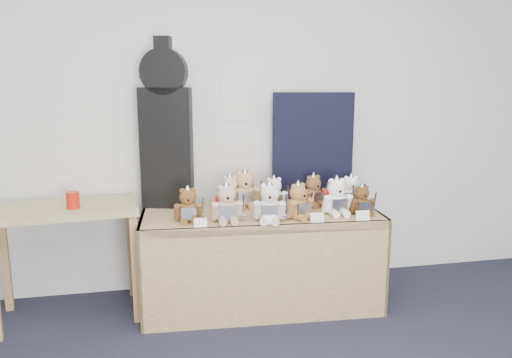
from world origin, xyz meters
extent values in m
plane|color=silver|center=(0.00, 2.50, 1.35)|extent=(6.00, 0.00, 6.00)
cube|color=silver|center=(0.23, 2.49, 1.44)|extent=(0.21, 0.00, 0.30)
cube|color=brown|center=(0.33, 2.07, 0.66)|extent=(1.68, 0.78, 0.06)
cube|color=brown|center=(0.31, 1.74, 0.34)|extent=(1.64, 0.12, 0.69)
cube|color=brown|center=(-0.48, 2.12, 0.34)|extent=(0.06, 0.69, 0.69)
cube|color=brown|center=(1.14, 2.02, 0.34)|extent=(0.06, 0.69, 0.69)
cube|color=#988752|center=(-0.98, 2.14, 0.75)|extent=(0.97, 0.60, 0.04)
cube|color=olive|center=(-1.42, 2.32, 0.37)|extent=(0.05, 0.05, 0.73)
cube|color=olive|center=(-0.54, 1.97, 0.37)|extent=(0.05, 0.05, 0.73)
cube|color=olive|center=(-0.58, 2.40, 0.37)|extent=(0.05, 0.05, 0.73)
cube|color=black|center=(-0.30, 2.33, 1.11)|extent=(0.38, 0.20, 0.85)
cylinder|color=black|center=(-0.30, 2.33, 1.65)|extent=(0.34, 0.19, 0.32)
cube|color=black|center=(-0.30, 2.33, 1.77)|extent=(0.13, 0.12, 0.21)
cube|color=black|center=(0.79, 2.35, 1.09)|extent=(0.60, 0.13, 0.81)
cylinder|color=#AD1B0B|center=(-0.91, 2.07, 0.83)|extent=(0.08, 0.08, 0.11)
ellipsoid|color=brown|center=(-0.18, 1.93, 0.75)|extent=(0.15, 0.13, 0.15)
sphere|color=brown|center=(-0.18, 1.93, 0.85)|extent=(0.11, 0.11, 0.11)
cylinder|color=brown|center=(-0.18, 1.88, 0.84)|extent=(0.05, 0.03, 0.05)
sphere|color=black|center=(-0.19, 1.87, 0.84)|extent=(0.02, 0.02, 0.02)
sphere|color=brown|center=(-0.22, 1.93, 0.89)|extent=(0.03, 0.03, 0.03)
sphere|color=brown|center=(-0.15, 1.93, 0.89)|extent=(0.03, 0.03, 0.03)
cylinder|color=brown|center=(-0.25, 1.91, 0.76)|extent=(0.04, 0.08, 0.11)
cylinder|color=brown|center=(-0.11, 1.91, 0.76)|extent=(0.04, 0.08, 0.11)
cylinder|color=brown|center=(-0.22, 1.88, 0.71)|extent=(0.05, 0.10, 0.04)
cylinder|color=brown|center=(-0.15, 1.88, 0.71)|extent=(0.05, 0.10, 0.04)
cube|color=#B8BAC1|center=(-0.18, 1.87, 0.75)|extent=(0.10, 0.02, 0.08)
cone|color=#B8BAC1|center=(-0.18, 1.93, 0.89)|extent=(0.09, 0.09, 0.07)
cube|color=#B8BAC1|center=(-0.09, 1.90, 0.78)|extent=(0.01, 0.04, 0.16)
cube|color=#B8BAC1|center=(-0.09, 1.90, 0.72)|extent=(0.04, 0.01, 0.01)
ellipsoid|color=tan|center=(0.06, 1.87, 0.76)|extent=(0.17, 0.14, 0.17)
sphere|color=tan|center=(0.06, 1.87, 0.87)|extent=(0.12, 0.12, 0.12)
cylinder|color=tan|center=(0.06, 1.82, 0.86)|extent=(0.05, 0.03, 0.05)
sphere|color=black|center=(0.06, 1.80, 0.86)|extent=(0.02, 0.02, 0.02)
sphere|color=tan|center=(0.02, 1.87, 0.91)|extent=(0.04, 0.04, 0.04)
sphere|color=tan|center=(0.10, 1.87, 0.91)|extent=(0.04, 0.04, 0.04)
cylinder|color=tan|center=(-0.02, 1.85, 0.76)|extent=(0.05, 0.09, 0.12)
cylinder|color=tan|center=(0.14, 1.85, 0.76)|extent=(0.05, 0.09, 0.12)
cylinder|color=tan|center=(0.02, 1.82, 0.71)|extent=(0.05, 0.11, 0.05)
cylinder|color=tan|center=(0.10, 1.82, 0.71)|extent=(0.05, 0.11, 0.05)
cube|color=#B8BAC1|center=(0.06, 1.81, 0.76)|extent=(0.11, 0.02, 0.09)
cone|color=#B8BAC1|center=(0.06, 1.87, 0.92)|extent=(0.10, 0.10, 0.08)
cube|color=#B8BAC1|center=(0.16, 1.84, 0.79)|extent=(0.01, 0.04, 0.17)
cube|color=#B8BAC1|center=(0.16, 1.84, 0.72)|extent=(0.05, 0.01, 0.01)
cube|color=#B61418|center=(0.06, 1.94, 0.77)|extent=(0.13, 0.03, 0.15)
ellipsoid|color=silver|center=(0.34, 1.83, 0.76)|extent=(0.20, 0.18, 0.17)
sphere|color=silver|center=(0.34, 1.83, 0.87)|extent=(0.12, 0.12, 0.12)
cylinder|color=silver|center=(0.32, 1.78, 0.86)|extent=(0.06, 0.04, 0.05)
sphere|color=black|center=(0.32, 1.76, 0.86)|extent=(0.02, 0.02, 0.02)
sphere|color=silver|center=(0.30, 1.84, 0.92)|extent=(0.04, 0.04, 0.04)
sphere|color=silver|center=(0.38, 1.82, 0.92)|extent=(0.04, 0.04, 0.04)
cylinder|color=silver|center=(0.25, 1.82, 0.77)|extent=(0.07, 0.10, 0.13)
cylinder|color=silver|center=(0.41, 1.79, 0.77)|extent=(0.07, 0.10, 0.13)
cylinder|color=silver|center=(0.29, 1.78, 0.71)|extent=(0.07, 0.12, 0.05)
cylinder|color=silver|center=(0.36, 1.76, 0.71)|extent=(0.07, 0.12, 0.05)
cube|color=#B8BAC1|center=(0.32, 1.76, 0.76)|extent=(0.11, 0.04, 0.09)
cone|color=#B8BAC1|center=(0.34, 1.83, 0.92)|extent=(0.10, 0.10, 0.08)
cube|color=#B8BAC1|center=(0.43, 1.77, 0.79)|extent=(0.02, 0.04, 0.18)
cube|color=#B8BAC1|center=(0.43, 1.77, 0.72)|extent=(0.05, 0.02, 0.01)
ellipsoid|color=#9E693C|center=(0.54, 1.86, 0.75)|extent=(0.20, 0.19, 0.16)
sphere|color=#9E693C|center=(0.54, 1.86, 0.86)|extent=(0.12, 0.12, 0.12)
cylinder|color=#9E693C|center=(0.56, 1.81, 0.85)|extent=(0.05, 0.04, 0.05)
sphere|color=black|center=(0.56, 1.80, 0.85)|extent=(0.02, 0.02, 0.02)
sphere|color=#9E693C|center=(0.50, 1.84, 0.90)|extent=(0.04, 0.04, 0.04)
sphere|color=#9E693C|center=(0.57, 1.87, 0.90)|extent=(0.04, 0.04, 0.04)
cylinder|color=#9E693C|center=(0.48, 1.81, 0.76)|extent=(0.08, 0.10, 0.12)
cylinder|color=#9E693C|center=(0.61, 1.87, 0.76)|extent=(0.08, 0.10, 0.12)
cylinder|color=#9E693C|center=(0.53, 1.79, 0.71)|extent=(0.08, 0.11, 0.05)
cylinder|color=#9E693C|center=(0.59, 1.82, 0.71)|extent=(0.08, 0.11, 0.05)
cube|color=#B8BAC1|center=(0.56, 1.80, 0.76)|extent=(0.10, 0.06, 0.09)
cone|color=#B8BAC1|center=(0.54, 1.86, 0.91)|extent=(0.10, 0.10, 0.08)
cube|color=#B8BAC1|center=(0.64, 1.87, 0.78)|extent=(0.03, 0.04, 0.17)
cube|color=#B8BAC1|center=(0.64, 1.87, 0.72)|extent=(0.05, 0.03, 0.01)
ellipsoid|color=white|center=(0.82, 1.91, 0.76)|extent=(0.17, 0.14, 0.17)
sphere|color=white|center=(0.82, 1.91, 0.87)|extent=(0.12, 0.12, 0.12)
cylinder|color=white|center=(0.82, 1.85, 0.86)|extent=(0.05, 0.03, 0.05)
sphere|color=black|center=(0.82, 1.83, 0.86)|extent=(0.02, 0.02, 0.02)
sphere|color=white|center=(0.78, 1.90, 0.92)|extent=(0.04, 0.04, 0.04)
sphere|color=white|center=(0.86, 1.91, 0.92)|extent=(0.04, 0.04, 0.04)
cylinder|color=white|center=(0.74, 1.88, 0.76)|extent=(0.05, 0.09, 0.13)
cylinder|color=white|center=(0.90, 1.89, 0.76)|extent=(0.05, 0.09, 0.13)
cylinder|color=white|center=(0.78, 1.85, 0.71)|extent=(0.05, 0.11, 0.05)
cylinder|color=white|center=(0.86, 1.85, 0.71)|extent=(0.05, 0.11, 0.05)
cube|color=#B8BAC1|center=(0.82, 1.84, 0.76)|extent=(0.11, 0.02, 0.09)
cone|color=#B8BAC1|center=(0.82, 1.91, 0.92)|extent=(0.10, 0.10, 0.08)
cube|color=#B8BAC1|center=(0.93, 1.87, 0.79)|extent=(0.01, 0.04, 0.17)
cube|color=#B8BAC1|center=(0.93, 1.87, 0.72)|extent=(0.05, 0.01, 0.01)
cube|color=#B61418|center=(0.82, 1.97, 0.77)|extent=(0.13, 0.03, 0.15)
ellipsoid|color=#51351B|center=(0.99, 1.86, 0.74)|extent=(0.14, 0.12, 0.14)
sphere|color=#51351B|center=(0.99, 1.86, 0.83)|extent=(0.10, 0.10, 0.10)
cylinder|color=#51351B|center=(0.99, 1.82, 0.83)|extent=(0.04, 0.02, 0.04)
sphere|color=black|center=(0.99, 1.80, 0.83)|extent=(0.02, 0.02, 0.02)
sphere|color=#51351B|center=(0.96, 1.86, 0.87)|extent=(0.03, 0.03, 0.03)
sphere|color=#51351B|center=(1.02, 1.86, 0.87)|extent=(0.03, 0.03, 0.03)
cylinder|color=#51351B|center=(0.92, 1.84, 0.75)|extent=(0.04, 0.08, 0.10)
cylinder|color=#51351B|center=(1.05, 1.85, 0.75)|extent=(0.04, 0.08, 0.10)
cylinder|color=#51351B|center=(0.96, 1.81, 0.70)|extent=(0.04, 0.09, 0.04)
cylinder|color=#51351B|center=(1.02, 1.81, 0.70)|extent=(0.04, 0.09, 0.04)
cube|color=#B8BAC1|center=(0.99, 1.81, 0.75)|extent=(0.09, 0.02, 0.07)
cone|color=#B8BAC1|center=(0.99, 1.86, 0.88)|extent=(0.08, 0.08, 0.06)
cube|color=#B8BAC1|center=(1.07, 1.84, 0.77)|extent=(0.01, 0.03, 0.14)
cube|color=#B8BAC1|center=(1.07, 1.84, 0.72)|extent=(0.04, 0.01, 0.01)
ellipsoid|color=#C0B28C|center=(0.14, 2.23, 0.75)|extent=(0.17, 0.15, 0.16)
sphere|color=#C0B28C|center=(0.14, 2.23, 0.86)|extent=(0.11, 0.11, 0.11)
cylinder|color=#C0B28C|center=(0.14, 2.18, 0.85)|extent=(0.05, 0.03, 0.05)
sphere|color=black|center=(0.15, 2.17, 0.85)|extent=(0.02, 0.02, 0.02)
sphere|color=#C0B28C|center=(0.10, 2.23, 0.90)|extent=(0.04, 0.04, 0.04)
sphere|color=#C0B28C|center=(0.17, 2.24, 0.90)|extent=(0.04, 0.04, 0.04)
cylinder|color=#C0B28C|center=(0.07, 2.20, 0.76)|extent=(0.06, 0.09, 0.12)
cylinder|color=#C0B28C|center=(0.21, 2.22, 0.76)|extent=(0.06, 0.09, 0.12)
cylinder|color=#C0B28C|center=(0.11, 2.17, 0.71)|extent=(0.06, 0.11, 0.05)
cylinder|color=#C0B28C|center=(0.18, 2.18, 0.71)|extent=(0.06, 0.11, 0.05)
cube|color=#B8BAC1|center=(0.15, 2.17, 0.76)|extent=(0.10, 0.03, 0.09)
cone|color=#B8BAC1|center=(0.14, 2.23, 0.90)|extent=(0.10, 0.10, 0.07)
cube|color=#B8BAC1|center=(0.24, 2.22, 0.78)|extent=(0.02, 0.04, 0.16)
cube|color=#B8BAC1|center=(0.24, 2.22, 0.72)|extent=(0.05, 0.01, 0.01)
ellipsoid|color=tan|center=(0.25, 2.23, 0.76)|extent=(0.19, 0.16, 0.18)
sphere|color=tan|center=(0.25, 2.23, 0.88)|extent=(0.13, 0.13, 0.13)
cylinder|color=tan|center=(0.24, 2.18, 0.87)|extent=(0.06, 0.03, 0.05)
sphere|color=black|center=(0.24, 2.16, 0.87)|extent=(0.02, 0.02, 0.02)
sphere|color=tan|center=(0.21, 2.23, 0.93)|extent=(0.04, 0.04, 0.04)
sphere|color=tan|center=(0.29, 2.23, 0.93)|extent=(0.04, 0.04, 0.04)
cylinder|color=tan|center=(0.16, 2.21, 0.77)|extent=(0.06, 0.10, 0.13)
cylinder|color=tan|center=(0.33, 2.20, 0.77)|extent=(0.06, 0.10, 0.13)
cylinder|color=tan|center=(0.20, 2.17, 0.71)|extent=(0.06, 0.12, 0.05)
cylinder|color=tan|center=(0.28, 2.17, 0.71)|extent=(0.06, 0.12, 0.05)
cube|color=#B8BAC1|center=(0.24, 2.16, 0.76)|extent=(0.11, 0.03, 0.10)
cone|color=#B8BAC1|center=(0.25, 2.23, 0.93)|extent=(0.11, 0.11, 0.08)
cube|color=#B8BAC1|center=(0.35, 2.19, 0.80)|extent=(0.02, 0.04, 0.18)
cube|color=#B8BAC1|center=(0.35, 2.19, 0.73)|extent=(0.05, 0.01, 0.01)
cube|color=#B61418|center=(0.25, 2.30, 0.77)|extent=(0.14, 0.04, 0.16)
ellipsoid|color=white|center=(0.44, 2.15, 0.75)|extent=(0.15, 0.13, 0.15)
sphere|color=white|center=(0.44, 2.15, 0.85)|extent=(0.11, 0.11, 0.11)
cylinder|color=white|center=(0.44, 2.10, 0.84)|extent=(0.05, 0.03, 0.05)
sphere|color=black|center=(0.44, 2.08, 0.84)|extent=(0.02, 0.02, 0.02)
sphere|color=white|center=(0.41, 2.15, 0.89)|extent=(0.03, 0.03, 0.03)
sphere|color=white|center=(0.48, 2.15, 0.89)|extent=(0.03, 0.03, 0.03)
cylinder|color=white|center=(0.37, 2.13, 0.76)|extent=(0.05, 0.08, 0.11)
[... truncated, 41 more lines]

